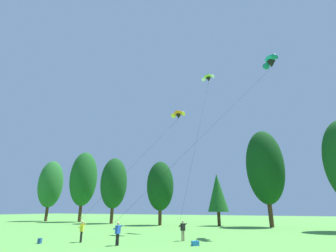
{
  "coord_description": "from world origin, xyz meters",
  "views": [
    {
      "loc": [
        12.67,
        3.4,
        2.66
      ],
      "look_at": [
        2.25,
        24.78,
        10.43
      ],
      "focal_mm": 27.17,
      "sensor_mm": 36.0,
      "label": 1
    }
  ],
  "objects": [
    {
      "name": "treeline_tree_d",
      "position": [
        -8.78,
        44.26,
        6.57
      ],
      "size": [
        4.73,
        4.73,
        10.85
      ],
      "color": "#472D19",
      "rests_on": "ground_plane"
    },
    {
      "name": "parafoil_kite_high_orange",
      "position": [
        0.55,
        31.23,
        14.09
      ],
      "size": [
        5.9,
        10.98,
        13.04
      ],
      "color": "orange"
    },
    {
      "name": "kite_flyer_mid",
      "position": [
        -0.01,
        20.61,
        1.0
      ],
      "size": [
        0.54,
        0.57,
        1.69
      ],
      "color": "black",
      "rests_on": "ground_plane"
    },
    {
      "name": "parafoil_kite_mid_teal",
      "position": [
        12.08,
        33.47,
        19.92
      ],
      "size": [
        13.63,
        14.37,
        19.13
      ],
      "color": "teal"
    },
    {
      "name": "treeline_tree_a",
      "position": [
        -38.87,
        46.11,
        8.24
      ],
      "size": [
        5.47,
        5.47,
        13.6
      ],
      "color": "#472D19",
      "rests_on": "ground_plane"
    },
    {
      "name": "picnic_cooler",
      "position": [
        5.3,
        23.23,
        0.17
      ],
      "size": [
        0.61,
        0.63,
        0.34
      ],
      "primitive_type": "cube",
      "rotation": [
        0.0,
        0.0,
        0.84
      ],
      "color": "#1E70B7",
      "rests_on": "ground_plane"
    },
    {
      "name": "treeline_tree_b",
      "position": [
        -29.42,
        46.75,
        9.07
      ],
      "size": [
        5.84,
        5.84,
        14.98
      ],
      "color": "#472D19",
      "rests_on": "ground_plane"
    },
    {
      "name": "backpack",
      "position": [
        -6.4,
        18.93,
        0.2
      ],
      "size": [
        0.36,
        0.39,
        0.4
      ],
      "primitive_type": "cube",
      "rotation": [
        0.0,
        0.0,
        2.04
      ],
      "color": "#234C89",
      "rests_on": "ground_plane"
    },
    {
      "name": "treeline_tree_c",
      "position": [
        -19.57,
        44.95,
        7.58
      ],
      "size": [
        5.18,
        5.18,
        12.52
      ],
      "color": "#472D19",
      "rests_on": "ground_plane"
    },
    {
      "name": "treeline_tree_f",
      "position": [
        8.77,
        47.42,
        9.18
      ],
      "size": [
        5.89,
        5.89,
        15.15
      ],
      "color": "#472D19",
      "rests_on": "ground_plane"
    },
    {
      "name": "kite_flyer_near",
      "position": [
        -3.96,
        20.93,
        1.0
      ],
      "size": [
        0.73,
        0.75,
        1.69
      ],
      "color": "black",
      "rests_on": "ground_plane"
    },
    {
      "name": "kite_flyer_far",
      "position": [
        3.32,
        25.56,
        1.0
      ],
      "size": [
        0.71,
        0.73,
        1.69
      ],
      "color": "gray",
      "rests_on": "ground_plane"
    },
    {
      "name": "treeline_tree_e",
      "position": [
        0.78,
        46.88,
        5.28
      ],
      "size": [
        3.45,
        3.45,
        8.43
      ],
      "color": "#472D19",
      "rests_on": "ground_plane"
    },
    {
      "name": "parafoil_kite_far_lime_white",
      "position": [
        3.45,
        35.78,
        20.89
      ],
      "size": [
        2.29,
        10.68,
        19.8
      ],
      "color": "#93D633"
    }
  ]
}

